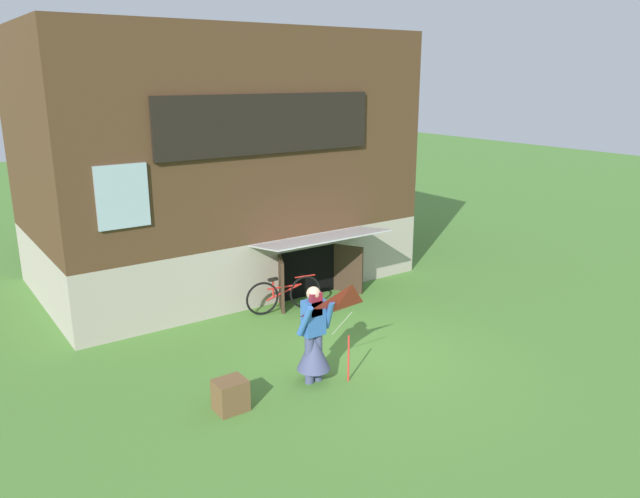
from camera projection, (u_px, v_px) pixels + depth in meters
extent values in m
plane|color=#4C7F33|center=(362.00, 356.00, 10.46)|extent=(60.00, 60.00, 0.00)
cube|color=#ADA393|center=(220.00, 247.00, 14.50)|extent=(7.91, 4.74, 1.36)
cube|color=#4C331E|center=(215.00, 129.00, 13.74)|extent=(7.91, 4.74, 4.17)
cube|color=black|center=(269.00, 124.00, 11.78)|extent=(4.65, 0.08, 1.13)
cube|color=#9EB7C6|center=(269.00, 124.00, 11.79)|extent=(4.49, 0.04, 1.01)
cube|color=#9EB7C6|center=(122.00, 197.00, 10.47)|extent=(0.90, 0.06, 1.10)
cube|color=black|center=(308.00, 272.00, 13.16)|extent=(1.40, 0.03, 1.05)
cube|color=#3D2B1E|center=(281.00, 283.00, 12.47)|extent=(0.36, 0.65, 1.05)
cube|color=#3D2B1E|center=(348.00, 269.00, 13.40)|extent=(0.39, 0.64, 1.05)
cube|color=#B2B2B7|center=(323.00, 238.00, 12.50)|extent=(2.79, 1.09, 0.18)
cylinder|color=#474C75|center=(309.00, 359.00, 9.44)|extent=(0.14, 0.14, 0.79)
cylinder|color=#474C75|center=(318.00, 357.00, 9.53)|extent=(0.14, 0.14, 0.79)
cone|color=#474C75|center=(314.00, 351.00, 9.46)|extent=(0.52, 0.52, 0.59)
cube|color=#3366B7|center=(313.00, 317.00, 9.30)|extent=(0.34, 0.20, 0.56)
cylinder|color=#3366B7|center=(305.00, 321.00, 9.10)|extent=(0.17, 0.32, 0.52)
cylinder|color=#3366B7|center=(329.00, 315.00, 9.34)|extent=(0.17, 0.32, 0.52)
cube|color=maroon|center=(316.00, 304.00, 9.19)|extent=(0.20, 0.08, 0.36)
sphere|color=#D8AD8E|center=(313.00, 293.00, 9.20)|extent=(0.21, 0.21, 0.21)
pyramid|color=red|center=(352.00, 309.00, 9.03)|extent=(0.86, 0.59, 0.60)
cylinder|color=beige|center=(342.00, 324.00, 9.33)|extent=(0.01, 0.49, 0.53)
cylinder|color=red|center=(349.00, 358.00, 9.50)|extent=(0.03, 0.03, 0.76)
torus|color=black|center=(305.00, 292.00, 12.53)|extent=(0.68, 0.16, 0.68)
torus|color=black|center=(262.00, 298.00, 12.16)|extent=(0.68, 0.16, 0.68)
cylinder|color=red|center=(284.00, 287.00, 12.30)|extent=(0.69, 0.16, 0.04)
cylinder|color=red|center=(284.00, 292.00, 12.33)|extent=(0.75, 0.17, 0.28)
cylinder|color=red|center=(273.00, 288.00, 12.20)|extent=(0.04, 0.04, 0.38)
cube|color=black|center=(273.00, 279.00, 12.15)|extent=(0.20, 0.08, 0.05)
cylinder|color=red|center=(305.00, 276.00, 12.44)|extent=(0.44, 0.10, 0.03)
cube|color=brown|center=(231.00, 395.00, 8.71)|extent=(0.44, 0.38, 0.46)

